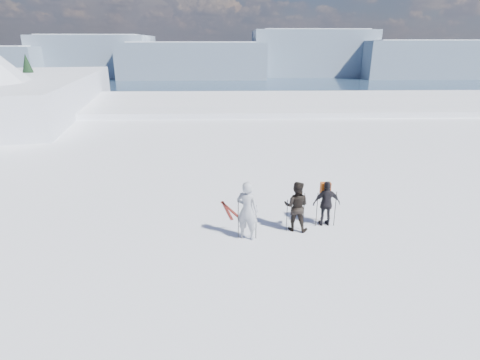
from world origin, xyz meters
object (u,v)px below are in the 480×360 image
Objects in this scene: skier_grey at (247,210)px; skier_dark at (296,206)px; skis_loose at (229,210)px; skier_pack at (326,204)px.

skier_grey is 1.74m from skier_dark.
skier_grey reaches higher than skis_loose.
skier_dark is 1.08× the size of skier_pack.
skier_grey is 1.13× the size of skier_dark.
skier_grey is 1.15× the size of skis_loose.
skier_dark is 2.88m from skis_loose.
skis_loose is at bearing -23.48° from skier_pack.
skier_grey reaches higher than skier_pack.
skier_dark is at bearing -139.88° from skier_grey.
skier_pack is at bearing -140.44° from skier_grey.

